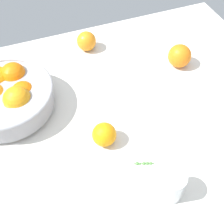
{
  "coord_description": "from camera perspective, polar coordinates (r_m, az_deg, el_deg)",
  "views": [
    {
      "loc": [
        -20.41,
        -48.77,
        67.92
      ],
      "look_at": [
        -1.86,
        -0.06,
        4.86
      ],
      "focal_mm": 48.28,
      "sensor_mm": 36.0,
      "label": 1
    }
  ],
  "objects": [
    {
      "name": "ground_plane",
      "position": [
        0.87,
        1.13,
        -2.3
      ],
      "size": [
        114.17,
        91.41,
        3.0
      ],
      "primitive_type": "cube",
      "color": "silver"
    },
    {
      "name": "fruit_bowl",
      "position": [
        0.91,
        -19.61,
        2.82
      ],
      "size": [
        27.94,
        27.94,
        10.34
      ],
      "color": "#99999E",
      "rests_on": "ground_plane"
    },
    {
      "name": "juice_glass",
      "position": [
        0.73,
        11.04,
        -13.64
      ],
      "size": [
        6.13,
        6.13,
        8.05
      ],
      "color": "white",
      "rests_on": "ground_plane"
    },
    {
      "name": "loose_orange_0",
      "position": [
        0.79,
        -1.49,
        -4.28
      ],
      "size": [
        6.48,
        6.48,
        6.48
      ],
      "primitive_type": "sphere",
      "color": "orange",
      "rests_on": "ground_plane"
    },
    {
      "name": "loose_orange_1",
      "position": [
        1.07,
        -4.87,
        13.23
      ],
      "size": [
        6.71,
        6.71,
        6.71
      ],
      "primitive_type": "sphere",
      "color": "orange",
      "rests_on": "ground_plane"
    },
    {
      "name": "loose_orange_2",
      "position": [
        1.02,
        12.67,
        10.34
      ],
      "size": [
        7.62,
        7.62,
        7.62
      ],
      "primitive_type": "sphere",
      "color": "orange",
      "rests_on": "ground_plane"
    },
    {
      "name": "herb_sprig_0",
      "position": [
        0.78,
        6.03,
        -9.6
      ],
      "size": [
        5.08,
        2.15,
        0.99
      ],
      "color": "#4E8440",
      "rests_on": "ground_plane"
    }
  ]
}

